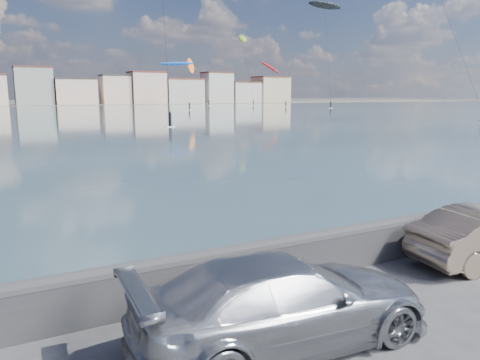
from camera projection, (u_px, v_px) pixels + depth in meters
name	position (u px, v px, depth m)	size (l,w,h in m)	color
ground	(300.00, 355.00, 7.71)	(700.00, 700.00, 0.00)	#333335
bay_water	(16.00, 117.00, 87.18)	(500.00, 177.00, 0.00)	#344B55
far_shore_strip	(1.00, 105.00, 181.41)	(500.00, 60.00, 0.00)	#4C473D
seawall	(227.00, 268.00, 9.95)	(400.00, 0.36, 1.08)	#28282B
far_buildings	(5.00, 89.00, 168.76)	(240.79, 13.26, 14.60)	silver
car_silver	(283.00, 301.00, 7.95)	(2.17, 5.33, 1.55)	#A2A4A9
kitesurfer_3	(325.00, 6.00, 141.28)	(11.26, 11.73, 32.09)	black
kitesurfer_4	(270.00, 68.00, 155.69)	(5.77, 14.39, 15.51)	red
kitesurfer_5	(242.00, 39.00, 178.54)	(6.80, 20.19, 27.34)	#8CD826
kitesurfer_10	(176.00, 64.00, 132.36)	(10.49, 19.02, 13.25)	blue
kitesurfer_13	(191.00, 66.00, 171.97)	(5.47, 17.71, 18.21)	orange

